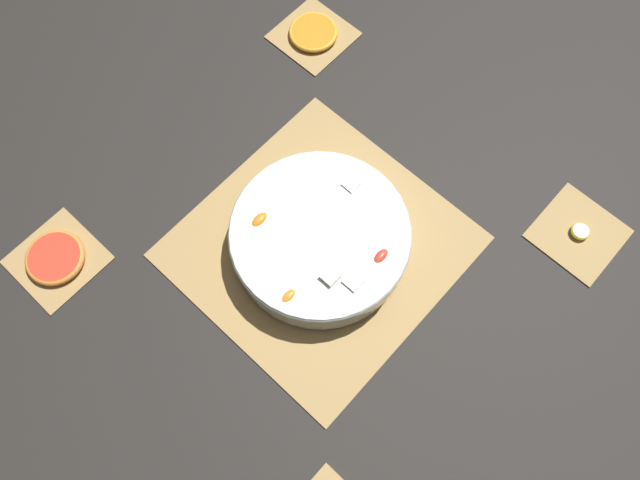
# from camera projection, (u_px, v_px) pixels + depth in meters

# --- Properties ---
(ground_plane) EXTENTS (6.00, 6.00, 0.00)m
(ground_plane) POSITION_uv_depth(u_px,v_px,m) (320.00, 247.00, 1.05)
(ground_plane) COLOR black
(bamboo_mat_center) EXTENTS (0.42, 0.41, 0.01)m
(bamboo_mat_center) POSITION_uv_depth(u_px,v_px,m) (320.00, 246.00, 1.04)
(bamboo_mat_center) COLOR #A8844C
(bamboo_mat_center) RESTS_ON ground_plane
(coaster_mat_near_right) EXTENTS (0.14, 0.14, 0.01)m
(coaster_mat_near_right) POSITION_uv_depth(u_px,v_px,m) (578.00, 233.00, 1.05)
(coaster_mat_near_right) COLOR #A8844C
(coaster_mat_near_right) RESTS_ON ground_plane
(coaster_mat_far_left) EXTENTS (0.14, 0.14, 0.01)m
(coaster_mat_far_left) POSITION_uv_depth(u_px,v_px,m) (57.00, 260.00, 1.04)
(coaster_mat_far_left) COLOR #A8844C
(coaster_mat_far_left) RESTS_ON ground_plane
(coaster_mat_far_right) EXTENTS (0.14, 0.14, 0.01)m
(coaster_mat_far_right) POSITION_uv_depth(u_px,v_px,m) (313.00, 35.00, 1.20)
(coaster_mat_far_right) COLOR #A8844C
(coaster_mat_far_right) RESTS_ON ground_plane
(fruit_salad_bowl) EXTENTS (0.29, 0.29, 0.07)m
(fruit_salad_bowl) POSITION_uv_depth(u_px,v_px,m) (320.00, 238.00, 1.01)
(fruit_salad_bowl) COLOR silver
(fruit_salad_bowl) RESTS_ON bamboo_mat_center
(orange_slice_whole) EXTENTS (0.09, 0.09, 0.01)m
(orange_slice_whole) POSITION_uv_depth(u_px,v_px,m) (313.00, 32.00, 1.20)
(orange_slice_whole) COLOR orange
(orange_slice_whole) RESTS_ON coaster_mat_far_right
(banana_coin_single) EXTENTS (0.03, 0.03, 0.01)m
(banana_coin_single) POSITION_uv_depth(u_px,v_px,m) (580.00, 231.00, 1.05)
(banana_coin_single) COLOR beige
(banana_coin_single) RESTS_ON coaster_mat_near_right
(grapefruit_slice) EXTENTS (0.10, 0.10, 0.01)m
(grapefruit_slice) POSITION_uv_depth(u_px,v_px,m) (55.00, 258.00, 1.03)
(grapefruit_slice) COLOR red
(grapefruit_slice) RESTS_ON coaster_mat_far_left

